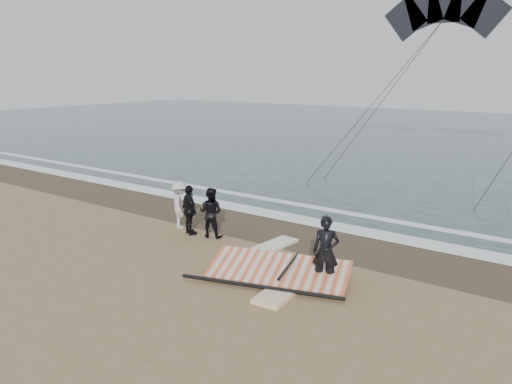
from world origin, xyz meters
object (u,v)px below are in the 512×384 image
at_px(man_main, 326,251).
at_px(sail_rig, 279,270).
at_px(board_white, 288,286).
at_px(board_cream, 267,248).

xyz_separation_m(man_main, sail_rig, (-1.15, -0.25, -0.67)).
bearing_deg(board_white, man_main, 38.95).
height_order(board_white, sail_rig, sail_rig).
relative_size(board_white, sail_rig, 0.62).
bearing_deg(board_white, sail_rig, 139.37).
distance_m(man_main, sail_rig, 1.35).
distance_m(board_cream, sail_rig, 2.04).
relative_size(board_white, board_cream, 1.06).
xyz_separation_m(board_white, board_cream, (-1.88, 1.86, -0.00)).
height_order(man_main, sail_rig, man_main).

